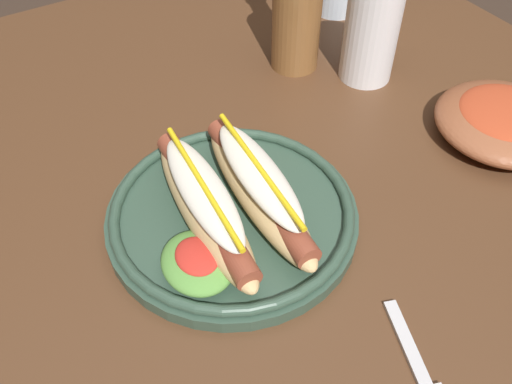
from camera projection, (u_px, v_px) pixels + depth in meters
dining_table at (344, 227)px, 0.73m from camera, size 1.18×0.85×0.74m
hot_dog_plate at (230, 208)px, 0.58m from camera, size 0.27×0.27×0.08m
fork at (419, 371)px, 0.48m from camera, size 0.12×0.06×0.00m
extra_cup at (371, 31)px, 0.73m from camera, size 0.07×0.07×0.14m
glass_bottle at (297, 8)px, 0.74m from camera, size 0.07×0.07×0.24m
side_bowl at (505, 120)px, 0.68m from camera, size 0.17×0.17×0.05m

